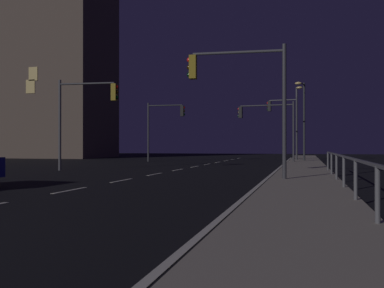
{
  "coord_description": "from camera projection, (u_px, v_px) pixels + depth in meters",
  "views": [
    {
      "loc": [
        7.21,
        -3.27,
        1.42
      ],
      "look_at": [
        0.55,
        22.15,
        1.53
      ],
      "focal_mm": 40.48,
      "sensor_mm": 36.0,
      "label": 1
    }
  ],
  "objects": [
    {
      "name": "sidewalk_right",
      "position": [
        305.0,
        175.0,
        20.1
      ],
      "size": [
        2.66,
        77.0,
        0.14
      ],
      "primitive_type": "cube",
      "color": "#9E937F",
      "rests_on": "ground"
    },
    {
      "name": "ground_plane",
      "position": [
        158.0,
        174.0,
        21.92
      ],
      "size": [
        112.0,
        112.0,
        0.0
      ],
      "primitive_type": "plane",
      "color": "black",
      "rests_on": "ground"
    },
    {
      "name": "traffic_light_far_left",
      "position": [
        240.0,
        85.0,
        17.08
      ],
      "size": [
        3.94,
        0.48,
        5.23
      ],
      "color": "#38383D",
      "rests_on": "sidewalk_right"
    },
    {
      "name": "traffic_light_near_left",
      "position": [
        267.0,
        119.0,
        35.66
      ],
      "size": [
        4.69,
        0.68,
        4.87
      ],
      "color": "#38383D",
      "rests_on": "sidewalk_right"
    },
    {
      "name": "traffic_light_far_center",
      "position": [
        284.0,
        117.0,
        39.99
      ],
      "size": [
        2.82,
        0.6,
        5.76
      ],
      "color": "#38383D",
      "rests_on": "sidewalk_right"
    },
    {
      "name": "traffic_light_near_right",
      "position": [
        164.0,
        120.0,
        38.3
      ],
      "size": [
        3.47,
        0.35,
        5.25
      ],
      "color": "#38383D",
      "rests_on": "ground"
    },
    {
      "name": "street_lamp_far_end",
      "position": [
        303.0,
        113.0,
        37.26
      ],
      "size": [
        0.84,
        1.84,
        6.75
      ],
      "color": "#2D3033",
      "rests_on": "sidewalk_right"
    },
    {
      "name": "traffic_light_overhead_east",
      "position": [
        85.0,
        106.0,
        24.55
      ],
      "size": [
        3.59,
        0.54,
        5.2
      ],
      "color": "#4C4C51",
      "rests_on": "ground"
    },
    {
      "name": "street_lamp_median",
      "position": [
        297.0,
        115.0,
        42.52
      ],
      "size": [
        0.66,
        1.75,
        7.09
      ],
      "color": "#4C4C51",
      "rests_on": "sidewalk_right"
    },
    {
      "name": "barrier_fence",
      "position": [
        349.0,
        165.0,
        11.78
      ],
      "size": [
        0.09,
        22.5,
        0.98
      ],
      "color": "#59595E",
      "rests_on": "sidewalk_right"
    },
    {
      "name": "building_distant",
      "position": [
        24.0,
        42.0,
        53.26
      ],
      "size": [
        21.3,
        9.34,
        28.51
      ],
      "color": "brown",
      "rests_on": "ground"
    },
    {
      "name": "lane_edge_line",
      "position": [
        277.0,
        170.0,
        25.33
      ],
      "size": [
        0.14,
        53.0,
        0.01
      ],
      "color": "silver",
      "rests_on": "ground"
    },
    {
      "name": "lane_markings_center",
      "position": [
        178.0,
        170.0,
        25.3
      ],
      "size": [
        0.14,
        50.0,
        0.01
      ],
      "color": "silver",
      "rests_on": "ground"
    }
  ]
}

